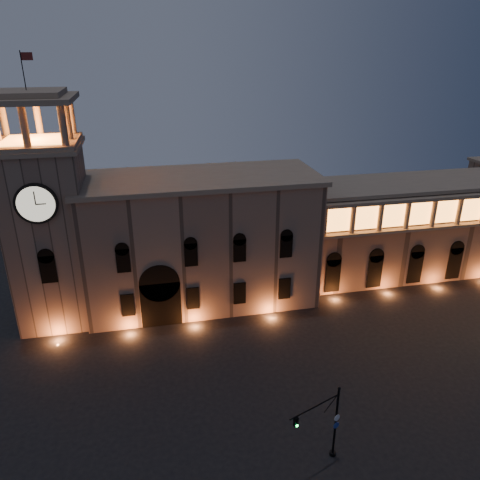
# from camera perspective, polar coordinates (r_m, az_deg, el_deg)

# --- Properties ---
(ground) EXTENTS (160.00, 160.00, 0.00)m
(ground) POSITION_cam_1_polar(r_m,az_deg,el_deg) (49.27, 1.64, -19.26)
(ground) COLOR black
(ground) RESTS_ON ground
(government_building) EXTENTS (30.80, 12.80, 17.60)m
(government_building) POSITION_cam_1_polar(r_m,az_deg,el_deg) (62.69, -4.85, -0.03)
(government_building) COLOR #806553
(government_building) RESTS_ON ground
(clock_tower) EXTENTS (9.80, 9.80, 32.40)m
(clock_tower) POSITION_cam_1_polar(r_m,az_deg,el_deg) (61.15, -22.21, 1.45)
(clock_tower) COLOR #806553
(clock_tower) RESTS_ON ground
(colonnade_wing) EXTENTS (40.60, 11.50, 14.50)m
(colonnade_wing) POSITION_cam_1_polar(r_m,az_deg,el_deg) (76.58, 21.14, 1.61)
(colonnade_wing) COLOR #7B604E
(colonnade_wing) RESTS_ON ground
(traffic_light) EXTENTS (5.07, 2.20, 7.38)m
(traffic_light) POSITION_cam_1_polar(r_m,az_deg,el_deg) (42.26, 10.68, -21.26)
(traffic_light) COLOR black
(traffic_light) RESTS_ON ground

